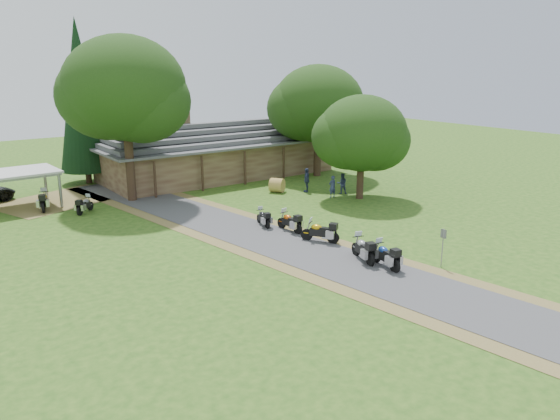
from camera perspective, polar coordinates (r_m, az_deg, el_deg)
ground at (r=27.58m, az=7.64°, el=-6.05°), size 120.00×120.00×0.00m
driveway at (r=30.12m, az=1.71°, el=-4.06°), size 51.95×51.95×0.00m
lodge at (r=49.32m, az=-6.50°, el=6.38°), size 21.40×9.40×4.90m
carport at (r=42.31m, az=-26.18°, el=1.86°), size 6.25×4.35×2.61m
motorcycle_row_a at (r=27.72m, az=10.96°, el=-4.58°), size 0.97×2.07×1.36m
motorcycle_row_b at (r=28.44m, az=8.68°, el=-3.93°), size 1.23×2.14×1.39m
motorcycle_row_c at (r=31.06m, az=4.21°, el=-2.17°), size 1.61×2.04×1.37m
motorcycle_row_d at (r=32.99m, az=1.01°, el=-1.13°), size 0.75×1.95×1.31m
motorcycle_row_e at (r=34.09m, az=-1.76°, el=-0.75°), size 0.87×1.74×1.14m
motorcycle_carport_a at (r=41.16m, az=-23.46°, el=0.99°), size 1.29×2.21×1.44m
motorcycle_carport_b at (r=39.35m, az=-19.73°, el=0.57°), size 1.66×1.61×1.19m
person_a at (r=41.36m, az=5.49°, el=2.65°), size 0.58×0.42×1.98m
person_b at (r=42.68m, az=6.50°, el=2.96°), size 0.67×0.62×1.90m
person_c at (r=42.99m, az=2.81°, el=3.36°), size 0.77×0.78×2.24m
hay_bale at (r=42.99m, az=-0.31°, el=2.60°), size 1.49×1.47×1.11m
sign_post at (r=28.33m, az=16.61°, el=-3.84°), size 0.36×0.06×1.99m
oak_lodge_left at (r=40.93m, az=-15.80°, el=9.96°), size 8.70×8.70×13.19m
oak_lodge_right at (r=48.87m, az=3.99°, el=9.58°), size 7.95×7.95×10.35m
oak_driveway at (r=40.80m, az=8.51°, el=6.63°), size 6.57×6.57×7.93m
cedar_near at (r=48.32m, az=-20.01°, el=10.52°), size 4.25×4.25×13.48m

